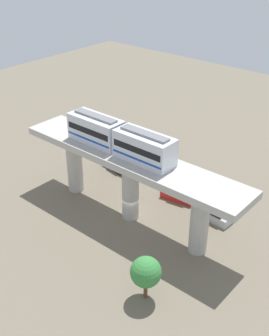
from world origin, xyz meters
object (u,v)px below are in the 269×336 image
train (119,138)px  parked_car_red (179,194)px  parked_car_silver (214,214)px  parked_car_black (118,164)px  tree_near_viaduct (146,272)px

train → parked_car_red: bearing=151.3°
train → parked_car_silver: train is taller
train → parked_car_red: 11.58m
parked_car_silver → parked_car_black: 16.28m
train → parked_car_black: (-7.30, -7.13, -8.79)m
parked_car_silver → tree_near_viaduct: bearing=10.2°
train → parked_car_silver: 13.93m
parked_car_red → train: bearing=-37.6°
parked_car_silver → parked_car_black: (-1.45, -16.21, 0.00)m
parked_car_red → tree_near_viaduct: (15.09, 7.07, 2.24)m
parked_car_black → parked_car_silver: bearing=93.4°
train → parked_car_silver: size_ratio=3.14×
train → parked_car_silver: bearing=122.8°
parked_car_silver → parked_car_red: bearing=-94.0°
parked_car_black → parked_car_red: (0.70, 10.75, 0.00)m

